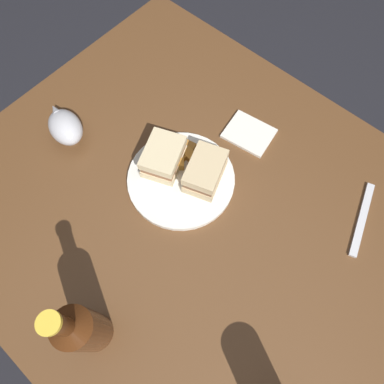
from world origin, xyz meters
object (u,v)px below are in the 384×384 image
plate (181,179)px  fork (362,219)px  gravy_boat (65,127)px  napkin (249,133)px  sandwich_half_right (163,157)px  sandwich_half_left (205,171)px  cider_bottle (80,329)px

plate → fork: (0.36, 0.19, -0.00)m
plate → gravy_boat: bearing=-162.1°
gravy_boat → napkin: bearing=42.4°
plate → napkin: 0.20m
gravy_boat → fork: gravy_boat is taller
napkin → gravy_boat: bearing=-137.6°
napkin → fork: bearing=-2.2°
plate → napkin: bearing=78.7°
plate → fork: 0.40m
sandwich_half_right → fork: 0.45m
sandwich_half_left → gravy_boat: size_ratio=1.00×
plate → sandwich_half_right: 0.06m
cider_bottle → napkin: (-0.05, 0.55, -0.09)m
sandwich_half_left → sandwich_half_right: size_ratio=1.00×
plate → gravy_boat: 0.29m
sandwich_half_right → fork: bearing=24.4°
plate → sandwich_half_right: sandwich_half_right is taller
gravy_boat → fork: (0.64, 0.28, -0.04)m
plate → napkin: plate is taller
cider_bottle → gravy_boat: bearing=145.0°
napkin → fork: (0.32, -0.01, -0.00)m
gravy_boat → cider_bottle: size_ratio=0.49×
sandwich_half_left → fork: size_ratio=0.68×
fork → sandwich_half_right: bearing=-83.3°
plate → cider_bottle: bearing=-75.1°
sandwich_half_left → sandwich_half_right: 0.10m
napkin → fork: napkin is taller
gravy_boat → plate: bearing=17.9°
napkin → cider_bottle: bearing=-84.6°
gravy_boat → cider_bottle: cider_bottle is taller
plate → gravy_boat: gravy_boat is taller
fork → plate: bearing=-79.9°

